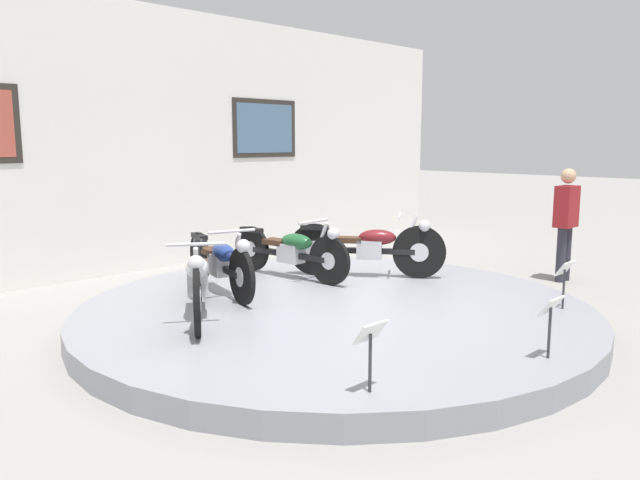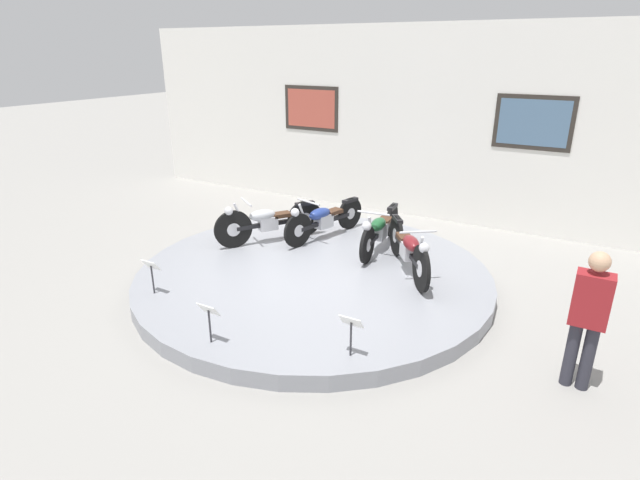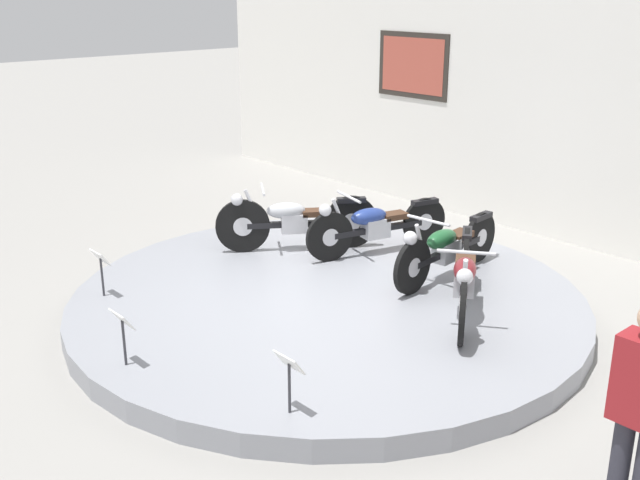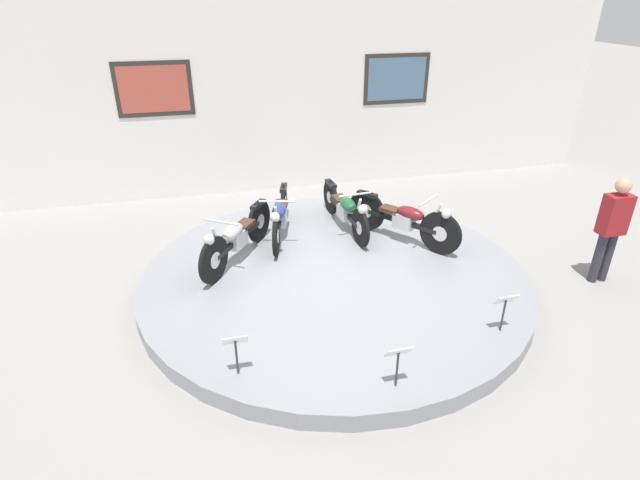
{
  "view_description": "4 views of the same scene",
  "coord_description": "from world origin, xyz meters",
  "px_view_note": "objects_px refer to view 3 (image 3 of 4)",
  "views": [
    {
      "loc": [
        -4.72,
        -4.51,
        1.96
      ],
      "look_at": [
        -0.24,
        -0.02,
        0.95
      ],
      "focal_mm": 35.0,
      "sensor_mm": 36.0,
      "label": 1
    },
    {
      "loc": [
        3.63,
        -6.15,
        3.45
      ],
      "look_at": [
        0.12,
        -0.02,
        0.74
      ],
      "focal_mm": 28.0,
      "sensor_mm": 36.0,
      "label": 2
    },
    {
      "loc": [
        5.47,
        -5.03,
        3.36
      ],
      "look_at": [
        -0.08,
        -0.04,
        0.81
      ],
      "focal_mm": 42.0,
      "sensor_mm": 36.0,
      "label": 3
    },
    {
      "loc": [
        -1.68,
        -5.97,
        3.86
      ],
      "look_at": [
        -0.18,
        0.13,
        0.67
      ],
      "focal_mm": 28.0,
      "sensor_mm": 36.0,
      "label": 4
    }
  ],
  "objects_px": {
    "motorcycle_blue": "(375,224)",
    "motorcycle_maroon": "(464,277)",
    "motorcycle_silver": "(294,219)",
    "motorcycle_green": "(446,246)",
    "info_placard_front_centre": "(123,326)",
    "info_placard_front_left": "(101,263)",
    "info_placard_front_right": "(289,370)"
  },
  "relations": [
    {
      "from": "motorcycle_maroon",
      "to": "info_placard_front_right",
      "type": "height_order",
      "value": "motorcycle_maroon"
    },
    {
      "from": "motorcycle_silver",
      "to": "motorcycle_maroon",
      "type": "distance_m",
      "value": 2.62
    },
    {
      "from": "motorcycle_green",
      "to": "motorcycle_blue",
      "type": "bearing_deg",
      "value": 179.91
    },
    {
      "from": "info_placard_front_left",
      "to": "info_placard_front_centre",
      "type": "height_order",
      "value": "same"
    },
    {
      "from": "info_placard_front_left",
      "to": "info_placard_front_centre",
      "type": "xyz_separation_m",
      "value": [
        1.55,
        -0.57,
        0.0
      ]
    },
    {
      "from": "motorcycle_green",
      "to": "info_placard_front_centre",
      "type": "bearing_deg",
      "value": -98.43
    },
    {
      "from": "motorcycle_blue",
      "to": "motorcycle_green",
      "type": "relative_size",
      "value": 0.98
    },
    {
      "from": "motorcycle_maroon",
      "to": "info_placard_front_centre",
      "type": "height_order",
      "value": "motorcycle_maroon"
    },
    {
      "from": "motorcycle_silver",
      "to": "motorcycle_maroon",
      "type": "relative_size",
      "value": 1.02
    },
    {
      "from": "motorcycle_blue",
      "to": "info_placard_front_right",
      "type": "bearing_deg",
      "value": -56.01
    },
    {
      "from": "motorcycle_green",
      "to": "info_placard_front_left",
      "type": "bearing_deg",
      "value": -123.91
    },
    {
      "from": "motorcycle_silver",
      "to": "info_placard_front_centre",
      "type": "height_order",
      "value": "motorcycle_silver"
    },
    {
      "from": "motorcycle_green",
      "to": "info_placard_front_left",
      "type": "xyz_separation_m",
      "value": [
        -2.1,
        -3.12,
        -0.0
      ]
    },
    {
      "from": "motorcycle_green",
      "to": "info_placard_front_centre",
      "type": "distance_m",
      "value": 3.73
    },
    {
      "from": "motorcycle_maroon",
      "to": "info_placard_front_left",
      "type": "relative_size",
      "value": 3.25
    },
    {
      "from": "motorcycle_green",
      "to": "info_placard_front_right",
      "type": "relative_size",
      "value": 3.81
    },
    {
      "from": "info_placard_front_right",
      "to": "info_placard_front_left",
      "type": "bearing_deg",
      "value": 180.0
    },
    {
      "from": "motorcycle_maroon",
      "to": "info_placard_front_centre",
      "type": "bearing_deg",
      "value": -113.38
    },
    {
      "from": "info_placard_front_left",
      "to": "info_placard_front_centre",
      "type": "relative_size",
      "value": 1.0
    },
    {
      "from": "motorcycle_silver",
      "to": "motorcycle_maroon",
      "type": "height_order",
      "value": "motorcycle_maroon"
    },
    {
      "from": "motorcycle_blue",
      "to": "motorcycle_maroon",
      "type": "distance_m",
      "value": 1.98
    },
    {
      "from": "motorcycle_blue",
      "to": "motorcycle_maroon",
      "type": "bearing_deg",
      "value": -19.55
    },
    {
      "from": "motorcycle_silver",
      "to": "info_placard_front_left",
      "type": "xyz_separation_m",
      "value": [
        -0.24,
        -2.46,
        -0.03
      ]
    },
    {
      "from": "info_placard_front_left",
      "to": "info_placard_front_right",
      "type": "xyz_separation_m",
      "value": [
        3.1,
        0.0,
        0.0
      ]
    },
    {
      "from": "motorcycle_blue",
      "to": "info_placard_front_right",
      "type": "xyz_separation_m",
      "value": [
        2.1,
        -3.12,
        -0.01
      ]
    },
    {
      "from": "info_placard_front_left",
      "to": "info_placard_front_right",
      "type": "relative_size",
      "value": 1.0
    },
    {
      "from": "motorcycle_silver",
      "to": "info_placard_front_centre",
      "type": "relative_size",
      "value": 3.31
    },
    {
      "from": "motorcycle_green",
      "to": "motorcycle_maroon",
      "type": "height_order",
      "value": "motorcycle_maroon"
    },
    {
      "from": "motorcycle_maroon",
      "to": "info_placard_front_centre",
      "type": "xyz_separation_m",
      "value": [
        -1.31,
        -3.03,
        -0.03
      ]
    },
    {
      "from": "info_placard_front_left",
      "to": "info_placard_front_centre",
      "type": "distance_m",
      "value": 1.65
    },
    {
      "from": "motorcycle_blue",
      "to": "info_placard_front_centre",
      "type": "xyz_separation_m",
      "value": [
        0.55,
        -3.69,
        -0.01
      ]
    },
    {
      "from": "info_placard_front_centre",
      "to": "info_placard_front_right",
      "type": "relative_size",
      "value": 1.0
    }
  ]
}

